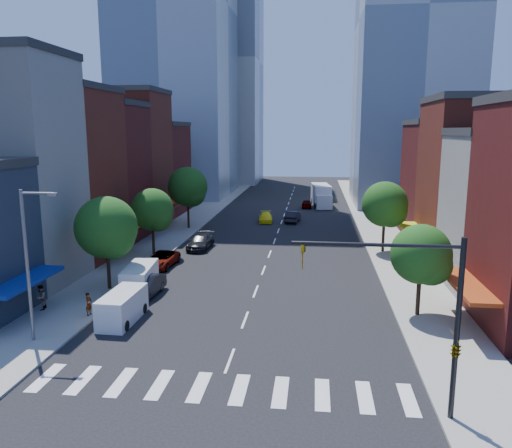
# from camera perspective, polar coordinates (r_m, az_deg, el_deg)

# --- Properties ---
(ground) EXTENTS (220.00, 220.00, 0.00)m
(ground) POSITION_cam_1_polar(r_m,az_deg,el_deg) (28.36, -3.02, -15.33)
(ground) COLOR black
(ground) RESTS_ON ground
(sidewalk_left) EXTENTS (5.00, 120.00, 0.15)m
(sidewalk_left) POSITION_cam_1_polar(r_m,az_deg,el_deg) (68.39, -7.68, 0.20)
(sidewalk_left) COLOR gray
(sidewalk_left) RESTS_ON ground
(sidewalk_right) EXTENTS (5.00, 120.00, 0.15)m
(sidewalk_right) POSITION_cam_1_polar(r_m,az_deg,el_deg) (66.75, 13.59, -0.27)
(sidewalk_right) COLOR gray
(sidewalk_right) RESTS_ON ground
(crosswalk) EXTENTS (19.00, 3.00, 0.01)m
(crosswalk) POSITION_cam_1_polar(r_m,az_deg,el_deg) (25.74, -4.21, -18.22)
(crosswalk) COLOR silver
(crosswalk) RESTS_ON ground
(bldg_left_2) EXTENTS (12.00, 9.00, 16.00)m
(bldg_left_2) POSITION_cam_1_polar(r_m,az_deg,el_deg) (52.39, -22.39, 5.05)
(bldg_left_2) COLOR maroon
(bldg_left_2) RESTS_ON ground
(bldg_left_3) EXTENTS (12.00, 8.00, 15.00)m
(bldg_left_3) POSITION_cam_1_polar(r_m,az_deg,el_deg) (59.98, -18.43, 5.44)
(bldg_left_3) COLOR #541515
(bldg_left_3) RESTS_ON ground
(bldg_left_4) EXTENTS (12.00, 9.00, 17.00)m
(bldg_left_4) POSITION_cam_1_polar(r_m,az_deg,el_deg) (67.68, -15.43, 6.99)
(bldg_left_4) COLOR maroon
(bldg_left_4) RESTS_ON ground
(bldg_left_5) EXTENTS (12.00, 10.00, 13.00)m
(bldg_left_5) POSITION_cam_1_polar(r_m,az_deg,el_deg) (76.68, -12.69, 6.01)
(bldg_left_5) COLOR #541515
(bldg_left_5) RESTS_ON ground
(bldg_right_2) EXTENTS (12.00, 10.00, 15.00)m
(bldg_right_2) POSITION_cam_1_polar(r_m,az_deg,el_deg) (52.05, 25.37, 4.23)
(bldg_right_2) COLOR maroon
(bldg_right_2) RESTS_ON ground
(bldg_right_3) EXTENTS (12.00, 10.00, 13.00)m
(bldg_right_3) POSITION_cam_1_polar(r_m,az_deg,el_deg) (61.66, 22.39, 4.38)
(bldg_right_3) COLOR #541515
(bldg_right_3) RESTS_ON ground
(tower_nw) EXTENTS (20.00, 22.00, 70.00)m
(tower_nw) POSITION_cam_1_polar(r_m,az_deg,el_deg) (101.24, -9.32, 23.45)
(tower_nw) COLOR #8C99A8
(tower_nw) RESTS_ON ground
(tower_ne) EXTENTS (18.00, 20.00, 60.00)m
(tower_ne) POSITION_cam_1_polar(r_m,az_deg,el_deg) (90.20, 17.85, 21.45)
(tower_ne) COLOR #9EA5AD
(tower_ne) RESTS_ON ground
(tower_far_w) EXTENTS (18.00, 18.00, 56.00)m
(tower_far_w) POSITION_cam_1_polar(r_m,az_deg,el_deg) (123.16, -3.97, 17.94)
(tower_far_w) COLOR #9EA5AD
(tower_far_w) RESTS_ON ground
(traffic_signal) EXTENTS (7.24, 2.24, 8.00)m
(traffic_signal) POSITION_cam_1_polar(r_m,az_deg,el_deg) (22.87, 20.63, -11.25)
(traffic_signal) COLOR black
(traffic_signal) RESTS_ON sidewalk_right
(streetlight) EXTENTS (2.25, 0.25, 9.00)m
(streetlight) POSITION_cam_1_polar(r_m,az_deg,el_deg) (31.55, -24.47, -3.40)
(streetlight) COLOR slate
(streetlight) RESTS_ON sidewalk_left
(tree_left_near) EXTENTS (4.80, 4.80, 7.30)m
(tree_left_near) POSITION_cam_1_polar(r_m,az_deg,el_deg) (40.04, -16.57, -0.65)
(tree_left_near) COLOR black
(tree_left_near) RESTS_ON sidewalk_left
(tree_left_mid) EXTENTS (4.20, 4.20, 6.65)m
(tree_left_mid) POSITION_cam_1_polar(r_m,az_deg,el_deg) (50.22, -11.63, 1.42)
(tree_left_mid) COLOR black
(tree_left_mid) RESTS_ON sidewalk_left
(tree_left_far) EXTENTS (5.00, 5.00, 7.75)m
(tree_left_far) POSITION_cam_1_polar(r_m,az_deg,el_deg) (63.44, -7.70, 4.06)
(tree_left_far) COLOR black
(tree_left_far) RESTS_ON sidewalk_left
(tree_right_near) EXTENTS (4.00, 4.00, 6.20)m
(tree_right_near) POSITION_cam_1_polar(r_m,az_deg,el_deg) (34.79, 18.58, -3.58)
(tree_right_near) COLOR black
(tree_right_near) RESTS_ON sidewalk_right
(tree_right_far) EXTENTS (4.60, 4.60, 7.20)m
(tree_right_far) POSITION_cam_1_polar(r_m,az_deg,el_deg) (52.08, 14.68, 1.99)
(tree_right_far) COLOR black
(tree_right_far) RESTS_ON sidewalk_right
(parked_car_front) EXTENTS (1.72, 3.93, 1.32)m
(parked_car_front) POSITION_cam_1_polar(r_m,az_deg,el_deg) (38.20, -15.12, -7.64)
(parked_car_front) COLOR #9E9EA3
(parked_car_front) RESTS_ON ground
(parked_car_second) EXTENTS (1.95, 4.88, 1.58)m
(parked_car_second) POSITION_cam_1_polar(r_m,az_deg,el_deg) (38.89, -12.53, -6.99)
(parked_car_second) COLOR black
(parked_car_second) RESTS_ON ground
(parked_car_third) EXTENTS (2.63, 5.14, 1.39)m
(parked_car_third) POSITION_cam_1_polar(r_m,az_deg,el_deg) (46.82, -10.79, -4.01)
(parked_car_third) COLOR #999999
(parked_car_third) RESTS_ON ground
(parked_car_rear) EXTENTS (2.29, 5.24, 1.50)m
(parked_car_rear) POSITION_cam_1_polar(r_m,az_deg,el_deg) (53.22, -6.36, -2.05)
(parked_car_rear) COLOR black
(parked_car_rear) RESTS_ON ground
(cargo_van_near) EXTENTS (1.99, 4.69, 1.98)m
(cargo_van_near) POSITION_cam_1_polar(r_m,az_deg,el_deg) (34.31, -15.10, -9.19)
(cargo_van_near) COLOR silver
(cargo_van_near) RESTS_ON ground
(cargo_van_far) EXTENTS (2.43, 5.04, 2.07)m
(cargo_van_far) POSITION_cam_1_polar(r_m,az_deg,el_deg) (40.04, -13.18, -6.14)
(cargo_van_far) COLOR white
(cargo_van_far) RESTS_ON ground
(taxi) EXTENTS (2.20, 4.55, 1.28)m
(taxi) POSITION_cam_1_polar(r_m,az_deg,el_deg) (68.36, 1.12, 0.77)
(taxi) COLOR #FFEC0D
(taxi) RESTS_ON ground
(traffic_car_oncoming) EXTENTS (2.16, 4.81, 1.53)m
(traffic_car_oncoming) POSITION_cam_1_polar(r_m,az_deg,el_deg) (68.40, 4.22, 0.85)
(traffic_car_oncoming) COLOR black
(traffic_car_oncoming) RESTS_ON ground
(traffic_car_far) EXTENTS (1.62, 3.87, 1.31)m
(traffic_car_far) POSITION_cam_1_polar(r_m,az_deg,el_deg) (81.31, 5.80, 2.32)
(traffic_car_far) COLOR #999999
(traffic_car_far) RESTS_ON ground
(box_truck) EXTENTS (3.52, 9.02, 3.54)m
(box_truck) POSITION_cam_1_polar(r_m,az_deg,el_deg) (83.04, 7.47, 3.17)
(box_truck) COLOR silver
(box_truck) RESTS_ON ground
(pedestrian_near) EXTENTS (0.45, 0.62, 1.57)m
(pedestrian_near) POSITION_cam_1_polar(r_m,az_deg,el_deg) (35.73, -18.56, -8.66)
(pedestrian_near) COLOR #999999
(pedestrian_near) RESTS_ON sidewalk_left
(pedestrian_far) EXTENTS (0.83, 0.98, 1.76)m
(pedestrian_far) POSITION_cam_1_polar(r_m,az_deg,el_deg) (37.90, -23.36, -7.72)
(pedestrian_far) COLOR #999999
(pedestrian_far) RESTS_ON sidewalk_left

